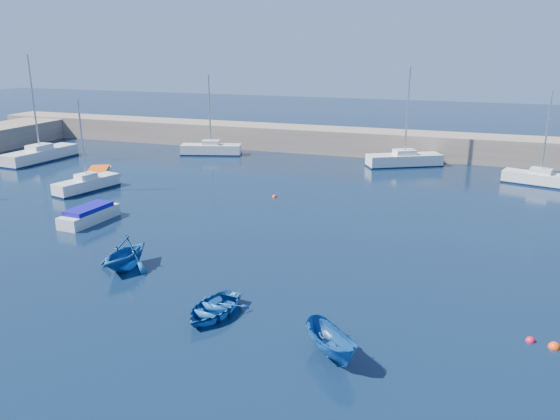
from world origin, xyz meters
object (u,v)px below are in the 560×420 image
(sailboat_4, at_px, (40,155))
(dinghy_right, at_px, (331,344))
(motorboat_1, at_px, (89,215))
(dinghy_center, at_px, (213,308))
(sailboat_5, at_px, (211,149))
(motorboat_2, at_px, (98,175))
(sailboat_3, at_px, (87,184))
(sailboat_7, at_px, (540,179))
(sailboat_6, at_px, (404,160))
(dinghy_left, at_px, (125,253))

(sailboat_4, relative_size, dinghy_right, 3.35)
(motorboat_1, distance_m, dinghy_center, 16.79)
(sailboat_5, bearing_deg, motorboat_2, 146.13)
(dinghy_right, bearing_deg, sailboat_3, 101.60)
(sailboat_3, bearing_deg, dinghy_center, -25.90)
(sailboat_5, distance_m, dinghy_center, 37.48)
(sailboat_3, distance_m, motorboat_1, 8.79)
(sailboat_5, xyz_separation_m, sailboat_7, (32.74, -2.84, -0.05))
(dinghy_center, bearing_deg, motorboat_2, 144.48)
(sailboat_3, xyz_separation_m, sailboat_4, (-12.40, 8.41, 0.11))
(motorboat_2, bearing_deg, dinghy_right, -67.59)
(sailboat_7, bearing_deg, dinghy_right, 178.15)
(sailboat_7, relative_size, dinghy_right, 2.50)
(sailboat_5, height_order, motorboat_1, sailboat_5)
(sailboat_5, xyz_separation_m, dinghy_right, (22.49, -35.16, -0.01))
(sailboat_6, bearing_deg, sailboat_5, 63.83)
(sailboat_3, bearing_deg, dinghy_right, -21.22)
(motorboat_1, bearing_deg, dinghy_left, -36.70)
(motorboat_1, height_order, dinghy_center, motorboat_1)
(sailboat_7, distance_m, dinghy_left, 35.72)
(sailboat_6, xyz_separation_m, motorboat_1, (-18.00, -25.25, -0.14))
(dinghy_left, bearing_deg, sailboat_6, 73.59)
(sailboat_7, height_order, dinghy_right, sailboat_7)
(dinghy_center, bearing_deg, dinghy_left, 161.75)
(sailboat_5, distance_m, sailboat_7, 32.87)
(sailboat_7, relative_size, dinghy_left, 2.32)
(sailboat_3, xyz_separation_m, dinghy_right, (25.30, -17.79, 0.03))
(sailboat_4, bearing_deg, dinghy_center, -33.02)
(dinghy_right, bearing_deg, sailboat_4, 101.92)
(sailboat_3, bearing_deg, sailboat_4, 159.75)
(sailboat_6, bearing_deg, motorboat_1, 115.39)
(sailboat_4, distance_m, sailboat_5, 17.65)
(dinghy_center, distance_m, dinghy_left, 7.57)
(sailboat_5, relative_size, sailboat_7, 1.08)
(sailboat_6, distance_m, dinghy_center, 34.89)
(dinghy_left, bearing_deg, sailboat_4, 142.37)
(sailboat_3, relative_size, dinghy_left, 2.18)
(dinghy_left, distance_m, dinghy_right, 13.54)
(sailboat_3, bearing_deg, motorboat_1, -36.94)
(motorboat_1, xyz_separation_m, dinghy_right, (19.75, -10.98, 0.10))
(sailboat_6, height_order, sailboat_7, sailboat_6)
(sailboat_7, distance_m, motorboat_1, 36.82)
(motorboat_2, distance_m, dinghy_left, 21.69)
(sailboat_4, xyz_separation_m, sailboat_6, (35.95, 10.03, -0.03))
(sailboat_5, bearing_deg, motorboat_1, 169.88)
(sailboat_4, relative_size, motorboat_2, 2.10)
(sailboat_5, bearing_deg, sailboat_7, -111.54)
(sailboat_7, bearing_deg, motorboat_1, 141.18)
(motorboat_2, bearing_deg, motorboat_1, -84.77)
(sailboat_7, distance_m, dinghy_center, 34.70)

